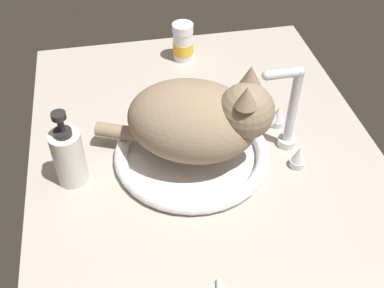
{
  "coord_description": "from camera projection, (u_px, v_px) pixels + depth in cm",
  "views": [
    {
      "loc": [
        67.01,
        -17.14,
        76.13
      ],
      "look_at": [
        -5.01,
        -3.2,
        7.0
      ],
      "focal_mm": 44.13,
      "sensor_mm": 36.0,
      "label": 1
    }
  ],
  "objects": [
    {
      "name": "countertop",
      "position": [
        211.0,
        176.0,
        1.01
      ],
      "size": [
        111.29,
        76.9,
        3.0
      ],
      "primitive_type": "cube",
      "color": "#ADA399",
      "rests_on": "ground"
    },
    {
      "name": "soap_pump_bottle",
      "position": [
        69.0,
        156.0,
        0.94
      ],
      "size": [
        6.31,
        6.31,
        17.72
      ],
      "color": "silver",
      "rests_on": "countertop"
    },
    {
      "name": "pill_bottle",
      "position": [
        183.0,
        43.0,
        1.29
      ],
      "size": [
        5.69,
        5.69,
        10.6
      ],
      "color": "white",
      "rests_on": "countertop"
    },
    {
      "name": "cat",
      "position": [
        202.0,
        120.0,
        0.96
      ],
      "size": [
        28.89,
        36.67,
        20.12
      ],
      "color": "#8C755B",
      "rests_on": "sink_basin"
    },
    {
      "name": "faucet",
      "position": [
        288.0,
        117.0,
        1.01
      ],
      "size": [
        16.84,
        9.77,
        20.86
      ],
      "color": "silver",
      "rests_on": "countertop"
    },
    {
      "name": "sink_basin",
      "position": [
        192.0,
        153.0,
        1.03
      ],
      "size": [
        33.78,
        33.78,
        2.91
      ],
      "color": "white",
      "rests_on": "countertop"
    }
  ]
}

